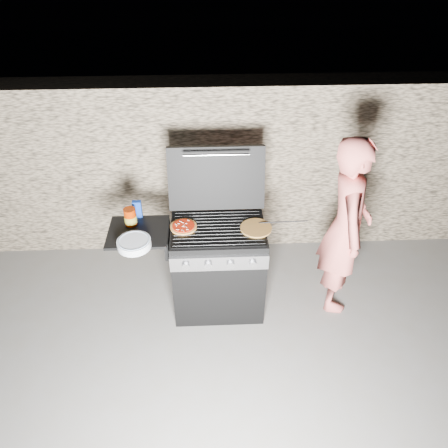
{
  "coord_description": "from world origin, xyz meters",
  "views": [
    {
      "loc": [
        -0.08,
        -2.91,
        3.13
      ],
      "look_at": [
        0.05,
        0.0,
        0.95
      ],
      "focal_mm": 35.0,
      "sensor_mm": 36.0,
      "label": 1
    }
  ],
  "objects_px": {
    "gas_grill": "(191,269)",
    "person": "(346,227)",
    "sauce_jar": "(130,217)",
    "pizza_topped": "(184,226)"
  },
  "relations": [
    {
      "from": "sauce_jar",
      "to": "person",
      "type": "bearing_deg",
      "value": -1.64
    },
    {
      "from": "pizza_topped",
      "to": "person",
      "type": "relative_size",
      "value": 0.13
    },
    {
      "from": "sauce_jar",
      "to": "person",
      "type": "distance_m",
      "value": 1.85
    },
    {
      "from": "gas_grill",
      "to": "person",
      "type": "relative_size",
      "value": 0.79
    },
    {
      "from": "pizza_topped",
      "to": "gas_grill",
      "type": "bearing_deg",
      "value": -25.71
    },
    {
      "from": "gas_grill",
      "to": "person",
      "type": "height_order",
      "value": "person"
    },
    {
      "from": "sauce_jar",
      "to": "gas_grill",
      "type": "bearing_deg",
      "value": -11.02
    },
    {
      "from": "pizza_topped",
      "to": "person",
      "type": "distance_m",
      "value": 1.4
    },
    {
      "from": "pizza_topped",
      "to": "sauce_jar",
      "type": "height_order",
      "value": "sauce_jar"
    },
    {
      "from": "gas_grill",
      "to": "person",
      "type": "bearing_deg",
      "value": 1.77
    }
  ]
}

